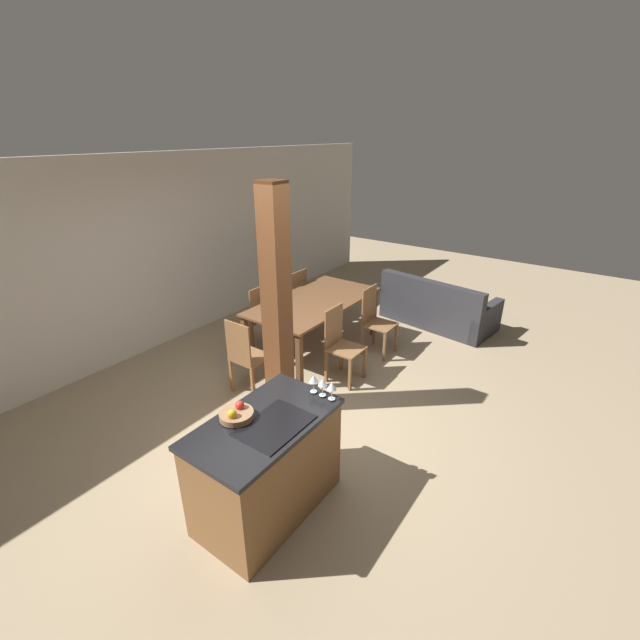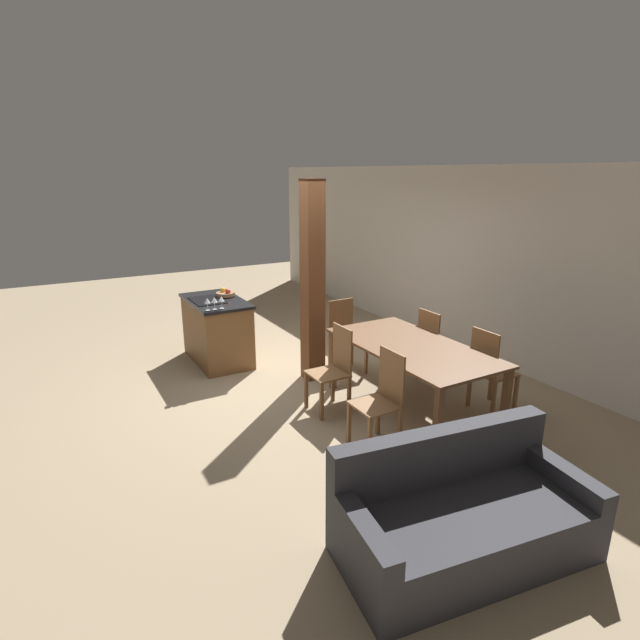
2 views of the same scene
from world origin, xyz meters
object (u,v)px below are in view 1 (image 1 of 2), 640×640
(kitchen_island, at_px, (267,465))
(dining_table, at_px, (314,306))
(dining_chair_head_end, at_px, (246,356))
(timber_post, at_px, (277,305))
(dining_chair_near_right, at_px, (375,320))
(dining_chair_far_left, at_px, (255,316))
(wine_glass_near, at_px, (332,386))
(dining_chair_near_left, at_px, (341,343))
(couch, at_px, (437,309))
(dining_chair_far_right, at_px, (294,298))
(fruit_bowl, at_px, (236,414))
(wine_glass_middle, at_px, (323,383))
(wine_glass_far, at_px, (314,379))

(kitchen_island, xyz_separation_m, dining_table, (2.56, 1.39, 0.23))
(dining_chair_head_end, height_order, timber_post, timber_post)
(dining_chair_near_right, relative_size, timber_post, 0.38)
(dining_chair_far_left, bearing_deg, wine_glass_near, 56.70)
(dining_chair_near_left, xyz_separation_m, dining_chair_near_right, (0.90, 0.00, 0.00))
(dining_chair_far_left, bearing_deg, couch, 141.95)
(couch, relative_size, timber_post, 0.74)
(dining_table, bearing_deg, dining_chair_far_right, 58.71)
(fruit_bowl, relative_size, couch, 0.14)
(kitchen_island, height_order, dining_table, kitchen_island)
(wine_glass_near, relative_size, couch, 0.09)
(fruit_bowl, distance_m, dining_table, 2.93)
(wine_glass_near, xyz_separation_m, dining_chair_far_right, (2.48, 2.40, -0.54))
(kitchen_island, bearing_deg, dining_chair_head_end, 49.57)
(wine_glass_middle, bearing_deg, couch, 6.66)
(kitchen_island, xyz_separation_m, wine_glass_far, (0.54, -0.09, 0.58))
(wine_glass_far, xyz_separation_m, dining_chair_near_right, (2.48, 0.74, -0.54))
(wine_glass_middle, bearing_deg, dining_table, 37.73)
(kitchen_island, height_order, wine_glass_middle, wine_glass_middle)
(wine_glass_near, xyz_separation_m, wine_glass_middle, (0.00, 0.09, 0.00))
(kitchen_island, relative_size, dining_chair_head_end, 1.27)
(kitchen_island, bearing_deg, timber_post, 36.37)
(wine_glass_near, bearing_deg, dining_table, 39.34)
(wine_glass_middle, xyz_separation_m, dining_chair_far_right, (2.48, 2.31, -0.54))
(dining_chair_near_left, relative_size, dining_chair_far_right, 1.00)
(dining_chair_head_end, relative_size, couch, 0.52)
(wine_glass_near, bearing_deg, dining_chair_near_left, 30.30)
(wine_glass_near, relative_size, dining_chair_far_left, 0.17)
(wine_glass_far, distance_m, dining_chair_near_right, 2.64)
(dining_chair_near_left, height_order, dining_chair_near_right, same)
(couch, bearing_deg, fruit_bowl, 99.55)
(dining_chair_near_left, distance_m, dining_chair_near_right, 0.90)
(kitchen_island, distance_m, dining_chair_near_left, 2.21)
(wine_glass_middle, height_order, couch, wine_glass_middle)
(wine_glass_middle, xyz_separation_m, dining_chair_near_right, (2.48, 0.83, -0.54))
(fruit_bowl, xyz_separation_m, dining_chair_far_left, (2.21, 1.94, -0.45))
(dining_chair_far_left, bearing_deg, wine_glass_far, 54.55)
(fruit_bowl, bearing_deg, wine_glass_far, -23.32)
(wine_glass_far, bearing_deg, wine_glass_near, -90.00)
(wine_glass_near, distance_m, dining_chair_near_right, 2.70)
(wine_glass_far, bearing_deg, wine_glass_middle, -90.00)
(dining_chair_far_left, height_order, couch, dining_chair_far_left)
(wine_glass_middle, height_order, dining_table, wine_glass_middle)
(dining_chair_far_left, bearing_deg, fruit_bowl, 41.22)
(fruit_bowl, bearing_deg, wine_glass_near, -35.86)
(kitchen_island, xyz_separation_m, dining_chair_near_left, (2.11, 0.65, 0.05))
(couch, bearing_deg, wine_glass_far, 103.72)
(dining_chair_near_right, height_order, dining_chair_far_left, same)
(dining_chair_near_left, distance_m, timber_post, 1.21)
(wine_glass_near, bearing_deg, dining_chair_near_right, 20.41)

